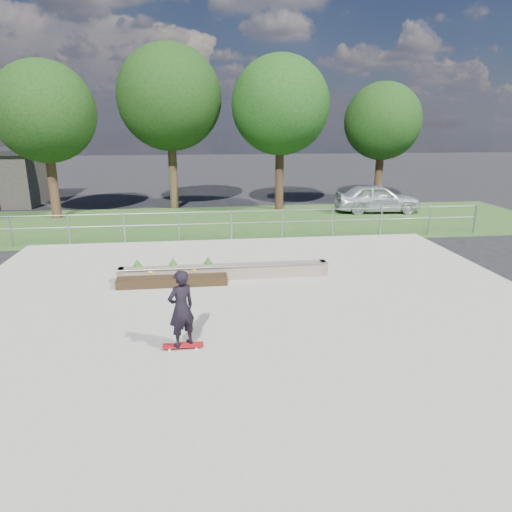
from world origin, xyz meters
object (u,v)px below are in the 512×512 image
at_px(planter_bed, 173,274).
at_px(skateboarder, 181,309).
at_px(grind_ledge, 225,272).
at_px(parked_car, 377,198).

relative_size(planter_bed, skateboarder, 1.84).
height_order(grind_ledge, parked_car, parked_car).
xyz_separation_m(grind_ledge, planter_bed, (-1.47, -0.01, -0.02)).
bearing_deg(skateboarder, grind_ledge, 75.57).
xyz_separation_m(skateboarder, parked_car, (9.41, 13.84, -0.19)).
bearing_deg(grind_ledge, planter_bed, -179.56).
bearing_deg(skateboarder, planter_bed, 95.30).
relative_size(planter_bed, parked_car, 0.71).
bearing_deg(parked_car, grind_ledge, 143.69).
distance_m(grind_ledge, planter_bed, 1.47).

